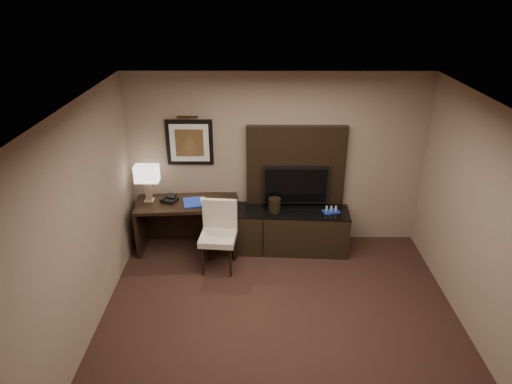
{
  "coord_description": "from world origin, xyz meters",
  "views": [
    {
      "loc": [
        -0.28,
        -4.0,
        3.87
      ],
      "look_at": [
        -0.3,
        1.8,
        1.15
      ],
      "focal_mm": 32.0,
      "sensor_mm": 36.0,
      "label": 1
    }
  ],
  "objects_px": {
    "tv": "(296,185)",
    "table_lamp": "(148,184)",
    "desk_chair": "(218,237)",
    "minibar_tray": "(331,209)",
    "desk_phone": "(170,198)",
    "credenza": "(284,230)",
    "ice_bucket": "(274,205)",
    "desk": "(189,226)"
  },
  "relations": [
    {
      "from": "tv",
      "to": "desk_phone",
      "type": "relative_size",
      "value": 4.75
    },
    {
      "from": "table_lamp",
      "to": "ice_bucket",
      "type": "xyz_separation_m",
      "value": [
        1.9,
        -0.06,
        -0.31
      ]
    },
    {
      "from": "tv",
      "to": "table_lamp",
      "type": "bearing_deg",
      "value": -176.28
    },
    {
      "from": "credenza",
      "to": "desk_phone",
      "type": "relative_size",
      "value": 9.3
    },
    {
      "from": "desk",
      "to": "tv",
      "type": "xyz_separation_m",
      "value": [
        1.65,
        0.19,
        0.61
      ]
    },
    {
      "from": "desk",
      "to": "minibar_tray",
      "type": "relative_size",
      "value": 6.2
    },
    {
      "from": "tv",
      "to": "desk_phone",
      "type": "bearing_deg",
      "value": -174.78
    },
    {
      "from": "desk_chair",
      "to": "ice_bucket",
      "type": "distance_m",
      "value": 1.0
    },
    {
      "from": "tv",
      "to": "table_lamp",
      "type": "distance_m",
      "value": 2.23
    },
    {
      "from": "credenza",
      "to": "desk_phone",
      "type": "height_order",
      "value": "desk_phone"
    },
    {
      "from": "minibar_tray",
      "to": "tv",
      "type": "bearing_deg",
      "value": 155.75
    },
    {
      "from": "credenza",
      "to": "table_lamp",
      "type": "relative_size",
      "value": 3.59
    },
    {
      "from": "desk_chair",
      "to": "minibar_tray",
      "type": "distance_m",
      "value": 1.75
    },
    {
      "from": "desk_chair",
      "to": "minibar_tray",
      "type": "bearing_deg",
      "value": 21.09
    },
    {
      "from": "credenza",
      "to": "desk_chair",
      "type": "height_order",
      "value": "desk_chair"
    },
    {
      "from": "desk_chair",
      "to": "minibar_tray",
      "type": "height_order",
      "value": "desk_chair"
    },
    {
      "from": "desk_phone",
      "to": "ice_bucket",
      "type": "relative_size",
      "value": 1.02
    },
    {
      "from": "credenza",
      "to": "desk_chair",
      "type": "distance_m",
      "value": 1.13
    },
    {
      "from": "desk_chair",
      "to": "table_lamp",
      "type": "distance_m",
      "value": 1.35
    },
    {
      "from": "credenza",
      "to": "desk_chair",
      "type": "relative_size",
      "value": 1.87
    },
    {
      "from": "tv",
      "to": "desk",
      "type": "bearing_deg",
      "value": -173.43
    },
    {
      "from": "desk_chair",
      "to": "ice_bucket",
      "type": "xyz_separation_m",
      "value": [
        0.82,
        0.52,
        0.25
      ]
    },
    {
      "from": "tv",
      "to": "desk_phone",
      "type": "distance_m",
      "value": 1.92
    },
    {
      "from": "desk",
      "to": "minibar_tray",
      "type": "distance_m",
      "value": 2.2
    },
    {
      "from": "ice_bucket",
      "to": "desk",
      "type": "bearing_deg",
      "value": 179.33
    },
    {
      "from": "table_lamp",
      "to": "minibar_tray",
      "type": "relative_size",
      "value": 2.22
    },
    {
      "from": "desk",
      "to": "credenza",
      "type": "relative_size",
      "value": 0.78
    },
    {
      "from": "desk_chair",
      "to": "table_lamp",
      "type": "xyz_separation_m",
      "value": [
        -1.07,
        0.58,
        0.57
      ]
    },
    {
      "from": "desk_chair",
      "to": "desk_phone",
      "type": "xyz_separation_m",
      "value": [
        -0.76,
        0.55,
        0.35
      ]
    },
    {
      "from": "credenza",
      "to": "table_lamp",
      "type": "distance_m",
      "value": 2.18
    },
    {
      "from": "tv",
      "to": "table_lamp",
      "type": "height_order",
      "value": "table_lamp"
    },
    {
      "from": "desk_phone",
      "to": "tv",
      "type": "bearing_deg",
      "value": 23.82
    },
    {
      "from": "credenza",
      "to": "ice_bucket",
      "type": "height_order",
      "value": "ice_bucket"
    },
    {
      "from": "desk",
      "to": "ice_bucket",
      "type": "bearing_deg",
      "value": -5.01
    },
    {
      "from": "tv",
      "to": "desk_chair",
      "type": "relative_size",
      "value": 0.96
    },
    {
      "from": "desk_chair",
      "to": "desk_phone",
      "type": "relative_size",
      "value": 4.97
    },
    {
      "from": "minibar_tray",
      "to": "desk_chair",
      "type": "bearing_deg",
      "value": -163.91
    },
    {
      "from": "desk_chair",
      "to": "credenza",
      "type": "bearing_deg",
      "value": 33.59
    },
    {
      "from": "ice_bucket",
      "to": "table_lamp",
      "type": "bearing_deg",
      "value": 178.15
    },
    {
      "from": "tv",
      "to": "ice_bucket",
      "type": "relative_size",
      "value": 4.83
    },
    {
      "from": "tv",
      "to": "ice_bucket",
      "type": "bearing_deg",
      "value": -147.78
    },
    {
      "from": "desk_chair",
      "to": "desk_phone",
      "type": "bearing_deg",
      "value": 149.34
    }
  ]
}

